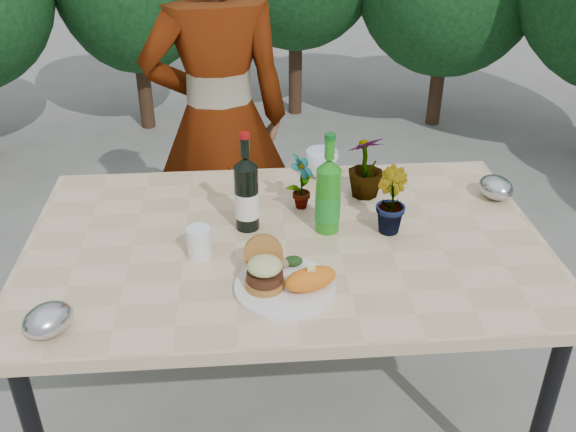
{
  "coord_description": "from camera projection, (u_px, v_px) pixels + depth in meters",
  "views": [
    {
      "loc": [
        -0.13,
        -1.67,
        1.82
      ],
      "look_at": [
        0.0,
        -0.08,
        0.88
      ],
      "focal_mm": 40.0,
      "sensor_mm": 36.0,
      "label": 1
    }
  ],
  "objects": [
    {
      "name": "seedling_right",
      "position": [
        366.0,
        166.0,
        2.18
      ],
      "size": [
        0.16,
        0.16,
        0.22
      ],
      "primitive_type": "imported",
      "rotation": [
        0.0,
        0.0,
        3.52
      ],
      "color": "#1F511C",
      "rests_on": "patio_table"
    },
    {
      "name": "sparkling_water",
      "position": [
        328.0,
        196.0,
        1.98
      ],
      "size": [
        0.08,
        0.08,
        0.33
      ],
      "rotation": [
        0.0,
        0.0,
        -0.23
      ],
      "color": "#1F8718",
      "rests_on": "patio_table"
    },
    {
      "name": "wine_bottle",
      "position": [
        247.0,
        194.0,
        1.99
      ],
      "size": [
        0.08,
        0.08,
        0.32
      ],
      "rotation": [
        0.0,
        0.0,
        -0.28
      ],
      "color": "black",
      "rests_on": "patio_table"
    },
    {
      "name": "blue_bowl",
      "position": [
        321.0,
        163.0,
        2.34
      ],
      "size": [
        0.16,
        0.16,
        0.1
      ],
      "primitive_type": "imported",
      "rotation": [
        0.0,
        0.0,
        -0.34
      ],
      "color": "white",
      "rests_on": "patio_table"
    },
    {
      "name": "foil_packet_right",
      "position": [
        496.0,
        187.0,
        2.2
      ],
      "size": [
        0.14,
        0.16,
        0.08
      ],
      "primitive_type": "ellipsoid",
      "rotation": [
        0.0,
        0.0,
        1.83
      ],
      "color": "#AFB2B7",
      "rests_on": "patio_table"
    },
    {
      "name": "person",
      "position": [
        219.0,
        122.0,
        2.62
      ],
      "size": [
        0.65,
        0.48,
        1.65
      ],
      "primitive_type": "imported",
      "rotation": [
        0.0,
        0.0,
        3.3
      ],
      "color": "#A76C53",
      "rests_on": "ground"
    },
    {
      "name": "plastic_cup",
      "position": [
        199.0,
        242.0,
        1.89
      ],
      "size": [
        0.07,
        0.07,
        0.09
      ],
      "primitive_type": "cylinder",
      "color": "white",
      "rests_on": "patio_table"
    },
    {
      "name": "patio_table",
      "position": [
        286.0,
        254.0,
        2.02
      ],
      "size": [
        1.6,
        1.0,
        0.75
      ],
      "color": "beige",
      "rests_on": "ground"
    },
    {
      "name": "dinner_plate",
      "position": [
        285.0,
        287.0,
        1.76
      ],
      "size": [
        0.28,
        0.28,
        0.01
      ],
      "primitive_type": "cylinder",
      "color": "white",
      "rests_on": "patio_table"
    },
    {
      "name": "foil_packet_left",
      "position": [
        48.0,
        320.0,
        1.59
      ],
      "size": [
        0.17,
        0.17,
        0.08
      ],
      "primitive_type": "ellipsoid",
      "rotation": [
        0.0,
        0.0,
        0.85
      ],
      "color": "#B2B3B9",
      "rests_on": "patio_table"
    },
    {
      "name": "seedling_left",
      "position": [
        301.0,
        182.0,
        2.11
      ],
      "size": [
        0.11,
        0.12,
        0.19
      ],
      "primitive_type": "imported",
      "rotation": [
        0.0,
        0.0,
        0.98
      ],
      "color": "#1D511C",
      "rests_on": "patio_table"
    },
    {
      "name": "seedling_mid",
      "position": [
        390.0,
        201.0,
        1.99
      ],
      "size": [
        0.11,
        0.13,
        0.21
      ],
      "primitive_type": "imported",
      "rotation": [
        0.0,
        0.0,
        1.77
      ],
      "color": "#26571D",
      "rests_on": "patio_table"
    },
    {
      "name": "burger_stack",
      "position": [
        264.0,
        268.0,
        1.75
      ],
      "size": [
        0.11,
        0.16,
        0.11
      ],
      "color": "#B7722D",
      "rests_on": "dinner_plate"
    },
    {
      "name": "shrub_hedge",
      "position": [
        343.0,
        8.0,
        3.15
      ],
      "size": [
        6.84,
        5.09,
        2.18
      ],
      "color": "#382316",
      "rests_on": "ground"
    },
    {
      "name": "grilled_veg",
      "position": [
        289.0,
        262.0,
        1.83
      ],
      "size": [
        0.08,
        0.05,
        0.03
      ],
      "color": "olive",
      "rests_on": "dinner_plate"
    },
    {
      "name": "sweet_potato",
      "position": [
        311.0,
        279.0,
        1.73
      ],
      "size": [
        0.17,
        0.12,
        0.06
      ],
      "primitive_type": "ellipsoid",
      "rotation": [
        0.0,
        0.0,
        0.35
      ],
      "color": "orange",
      "rests_on": "dinner_plate"
    },
    {
      "name": "ground",
      "position": [
        286.0,
        410.0,
        2.37
      ],
      "size": [
        80.0,
        80.0,
        0.0
      ],
      "primitive_type": "plane",
      "color": "slate",
      "rests_on": "ground"
    }
  ]
}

